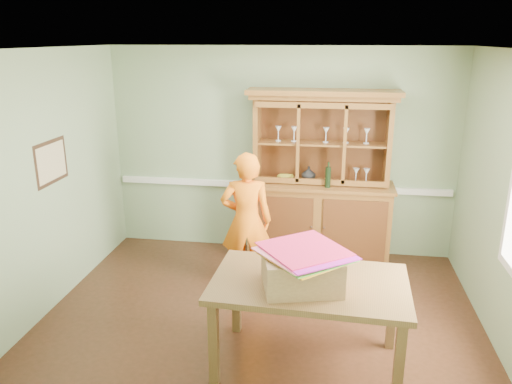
% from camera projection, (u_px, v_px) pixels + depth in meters
% --- Properties ---
extents(floor, '(4.50, 4.50, 0.00)m').
position_uv_depth(floor, '(258.00, 326.00, 5.06)').
color(floor, '#472517').
rests_on(floor, ground).
extents(ceiling, '(4.50, 4.50, 0.00)m').
position_uv_depth(ceiling, '(259.00, 49.00, 4.25)').
color(ceiling, white).
rests_on(ceiling, wall_back).
extents(wall_back, '(4.50, 0.00, 4.50)m').
position_uv_depth(wall_back, '(281.00, 152.00, 6.54)').
color(wall_back, gray).
rests_on(wall_back, floor).
extents(wall_left, '(0.00, 4.00, 4.00)m').
position_uv_depth(wall_left, '(36.00, 189.00, 4.98)').
color(wall_left, gray).
rests_on(wall_left, floor).
extents(wall_front, '(4.50, 0.00, 4.50)m').
position_uv_depth(wall_front, '(206.00, 310.00, 2.77)').
color(wall_front, gray).
rests_on(wall_front, floor).
extents(chair_rail, '(4.41, 0.05, 0.08)m').
position_uv_depth(chair_rail, '(280.00, 186.00, 6.65)').
color(chair_rail, white).
rests_on(chair_rail, wall_back).
extents(framed_map, '(0.03, 0.60, 0.46)m').
position_uv_depth(framed_map, '(52.00, 162.00, 5.20)').
color(framed_map, '#352115').
rests_on(framed_map, wall_left).
extents(china_hutch, '(1.86, 0.61, 2.19)m').
position_uv_depth(china_hutch, '(319.00, 202.00, 6.40)').
color(china_hutch, brown).
rests_on(china_hutch, floor).
extents(dining_table, '(1.69, 1.06, 0.83)m').
position_uv_depth(dining_table, '(309.00, 291.00, 4.25)').
color(dining_table, brown).
rests_on(dining_table, floor).
extents(cardboard_box, '(0.71, 0.62, 0.29)m').
position_uv_depth(cardboard_box, '(302.00, 271.00, 4.07)').
color(cardboard_box, '#A88356').
rests_on(cardboard_box, dining_table).
extents(kite_stack, '(0.84, 0.84, 0.05)m').
position_uv_depth(kite_stack, '(305.00, 252.00, 4.02)').
color(kite_stack, orange).
rests_on(kite_stack, cardboard_box).
extents(person, '(0.64, 0.47, 1.60)m').
position_uv_depth(person, '(246.00, 221.00, 5.64)').
color(person, orange).
rests_on(person, floor).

